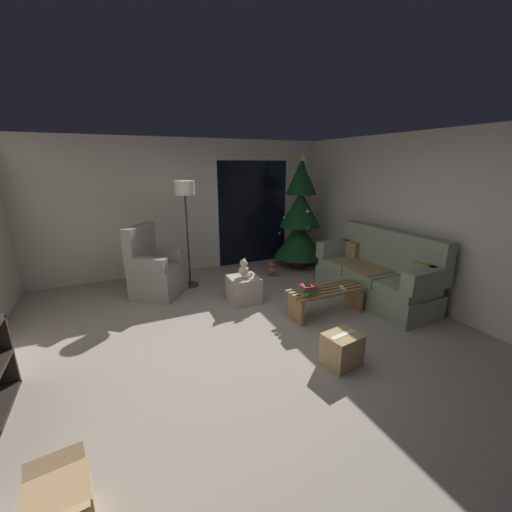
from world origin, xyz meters
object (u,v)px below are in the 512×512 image
(floor_lamp, at_px, (185,198))
(teddy_bear_chestnut_by_tree, at_px, (272,269))
(ottoman, at_px, (244,289))
(teddy_bear_cream, at_px, (244,269))
(book_stack, at_px, (308,290))
(cardboard_box_open_near_shelf, at_px, (60,512))
(remote_white, at_px, (343,288))
(couch, at_px, (377,274))
(cell_phone, at_px, (307,284))
(coffee_table, at_px, (326,297))
(remote_silver, at_px, (315,288))
(cardboard_box_taped_mid_floor, at_px, (342,349))
(armchair, at_px, (155,271))
(christmas_tree, at_px, (300,220))

(floor_lamp, distance_m, teddy_bear_chestnut_by_tree, 2.07)
(ottoman, relative_size, teddy_bear_cream, 1.54)
(book_stack, bearing_deg, teddy_bear_cream, 119.07)
(cardboard_box_open_near_shelf, bearing_deg, floor_lamp, 66.08)
(remote_white, bearing_deg, couch, -148.38)
(remote_white, xyz_separation_m, cell_phone, (-0.56, 0.04, 0.13))
(coffee_table, xyz_separation_m, ottoman, (-0.88, 0.88, -0.06))
(remote_white, bearing_deg, ottoman, -26.02)
(book_stack, bearing_deg, remote_silver, 33.81)
(coffee_table, xyz_separation_m, book_stack, (-0.35, -0.07, 0.20))
(book_stack, relative_size, cardboard_box_taped_mid_floor, 0.60)
(remote_silver, bearing_deg, book_stack, 65.45)
(coffee_table, bearing_deg, floor_lamp, 128.29)
(couch, relative_size, book_stack, 8.07)
(teddy_bear_cream, bearing_deg, remote_silver, -47.98)
(armchair, distance_m, teddy_bear_cream, 1.47)
(book_stack, distance_m, cell_phone, 0.08)
(teddy_bear_chestnut_by_tree, bearing_deg, cardboard_box_open_near_shelf, -132.36)
(coffee_table, distance_m, teddy_bear_chestnut_by_tree, 1.75)
(christmas_tree, relative_size, floor_lamp, 1.24)
(christmas_tree, bearing_deg, coffee_table, -111.62)
(armchair, relative_size, cardboard_box_taped_mid_floor, 2.79)
(cardboard_box_open_near_shelf, bearing_deg, ottoman, 49.52)
(coffee_table, distance_m, cardboard_box_taped_mid_floor, 1.16)
(teddy_bear_chestnut_by_tree, bearing_deg, cell_phone, -102.97)
(remote_silver, relative_size, cardboard_box_taped_mid_floor, 0.39)
(cell_phone, height_order, floor_lamp, floor_lamp)
(ottoman, height_order, cardboard_box_taped_mid_floor, ottoman)
(remote_silver, relative_size, cardboard_box_open_near_shelf, 0.30)
(remote_white, distance_m, cell_phone, 0.58)
(couch, relative_size, remote_white, 12.59)
(remote_white, relative_size, cardboard_box_open_near_shelf, 0.30)
(cell_phone, distance_m, cardboard_box_taped_mid_floor, 1.04)
(christmas_tree, distance_m, ottoman, 2.16)
(couch, xyz_separation_m, armchair, (-3.11, 1.57, 0.00))
(cardboard_box_open_near_shelf, bearing_deg, armchair, 73.88)
(book_stack, bearing_deg, cell_phone, 149.71)
(remote_silver, height_order, cardboard_box_open_near_shelf, remote_silver)
(coffee_table, relative_size, teddy_bear_cream, 3.86)
(remote_silver, xyz_separation_m, christmas_tree, (0.94, 1.94, 0.57))
(couch, xyz_separation_m, cell_phone, (-1.40, -0.19, 0.14))
(coffee_table, bearing_deg, remote_silver, 155.43)
(book_stack, distance_m, cardboard_box_open_near_shelf, 3.14)
(christmas_tree, xyz_separation_m, ottoman, (-1.67, -1.12, -0.77))
(remote_white, xyz_separation_m, ottoman, (-1.08, 0.98, -0.20))
(couch, xyz_separation_m, teddy_bear_cream, (-1.91, 0.74, 0.12))
(cell_phone, xyz_separation_m, christmas_tree, (1.16, 2.06, 0.44))
(cell_phone, xyz_separation_m, cardboard_box_open_near_shelf, (-2.68, -1.59, -0.37))
(book_stack, height_order, cardboard_box_taped_mid_floor, book_stack)
(cell_phone, height_order, cardboard_box_open_near_shelf, cell_phone)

